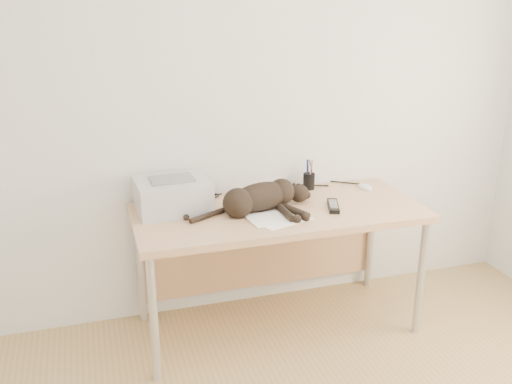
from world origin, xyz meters
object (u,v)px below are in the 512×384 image
object	(u,v)px
pen_cup	(309,181)
mouse	(365,185)
cat	(259,199)
desk	(274,226)
printer	(172,195)
mug	(206,192)

from	to	relation	value
pen_cup	mouse	distance (m)	0.35
cat	desk	bearing A→B (deg)	22.04
desk	cat	bearing A→B (deg)	-144.30
printer	cat	bearing A→B (deg)	-19.67
mug	mouse	size ratio (longest dim) A/B	0.78
mouse	pen_cup	bearing A→B (deg)	157.03
pen_cup	mouse	xyz separation A→B (m)	(0.34, -0.09, -0.03)
desk	mug	bearing A→B (deg)	151.57
printer	mouse	bearing A→B (deg)	1.38
desk	mouse	distance (m)	0.65
mouse	desk	bearing A→B (deg)	-178.64
pen_cup	cat	bearing A→B (deg)	-145.72
desk	mug	world-z (taller)	mug
printer	mug	world-z (taller)	printer
desk	mouse	bearing A→B (deg)	9.46
cat	pen_cup	world-z (taller)	pen_cup
desk	mouse	world-z (taller)	mouse
pen_cup	desk	bearing A→B (deg)	-146.30
cat	printer	bearing A→B (deg)	146.68
printer	mug	size ratio (longest dim) A/B	4.37
desk	printer	xyz separation A→B (m)	(-0.56, 0.08, 0.22)
desk	cat	distance (m)	0.25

